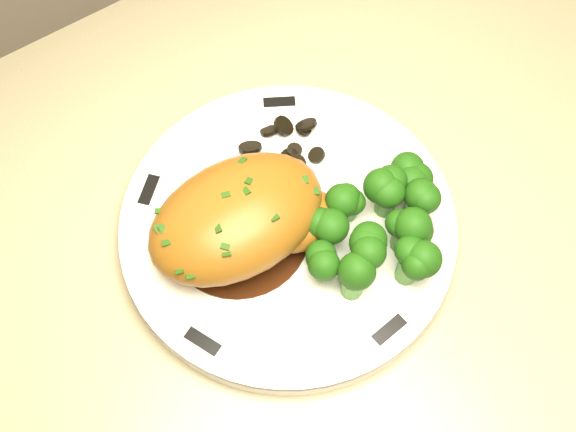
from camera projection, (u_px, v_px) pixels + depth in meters
counter at (323, 362)px, 1.01m from camera, size 2.15×0.71×1.05m
plate at (288, 227)px, 0.58m from camera, size 0.28×0.28×0.02m
rim_accent_0 at (279, 102)px, 0.62m from camera, size 0.03×0.02×0.00m
rim_accent_1 at (149, 190)px, 0.58m from camera, size 0.03×0.03×0.00m
rim_accent_2 at (203, 342)px, 0.52m from camera, size 0.02×0.03×0.00m
rim_accent_3 at (389, 330)px, 0.53m from camera, size 0.03×0.01×0.00m
rim_accent_4 at (420, 175)px, 0.59m from camera, size 0.02×0.03×0.00m
gravy_pool at (239, 234)px, 0.56m from camera, size 0.11×0.11×0.00m
chicken_breast at (244, 218)px, 0.54m from camera, size 0.15×0.10×0.06m
mushroom_pile at (280, 149)px, 0.60m from camera, size 0.08×0.06×0.02m
broccoli_florets at (374, 229)px, 0.54m from camera, size 0.12×0.09×0.04m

